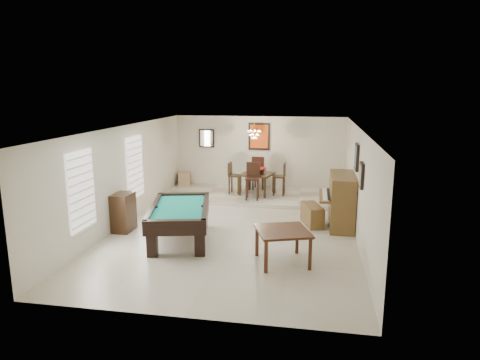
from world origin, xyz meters
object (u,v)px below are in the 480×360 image
(piano_bench, at_px, (312,215))
(dining_chair_north, at_px, (259,172))
(square_table, at_px, (283,246))
(corner_bench, at_px, (185,179))
(dining_chair_west, at_px, (235,178))
(dining_chair_east, at_px, (279,179))
(upright_piano, at_px, (335,200))
(chandelier, at_px, (254,131))
(dining_table, at_px, (257,182))
(apothecary_chest, at_px, (123,212))
(flower_vase, at_px, (257,166))
(dining_chair_south, at_px, (253,181))
(pool_table, at_px, (180,224))

(piano_bench, height_order, dining_chair_north, dining_chair_north)
(square_table, xyz_separation_m, dining_chair_north, (-1.29, 6.05, 0.34))
(dining_chair_north, bearing_deg, corner_bench, 2.35)
(dining_chair_west, bearing_deg, dining_chair_east, -83.69)
(upright_piano, relative_size, corner_bench, 3.26)
(upright_piano, height_order, chandelier, chandelier)
(square_table, bearing_deg, corner_bench, 123.07)
(dining_table, xyz_separation_m, dining_chair_west, (-0.73, -0.04, 0.11))
(apothecary_chest, distance_m, dining_chair_north, 5.49)
(flower_vase, xyz_separation_m, dining_chair_west, (-0.73, -0.04, -0.43))
(square_table, relative_size, chandelier, 1.71)
(dining_chair_south, distance_m, dining_chair_east, 1.07)
(dining_table, relative_size, dining_chair_east, 0.93)
(pool_table, relative_size, corner_bench, 4.84)
(apothecary_chest, distance_m, flower_vase, 4.93)
(pool_table, relative_size, chandelier, 4.08)
(pool_table, xyz_separation_m, dining_chair_north, (1.21, 5.13, 0.29))
(dining_chair_north, bearing_deg, pool_table, 81.76)
(flower_vase, relative_size, dining_chair_north, 0.23)
(dining_chair_north, bearing_deg, dining_chair_south, 94.65)
(pool_table, height_order, dining_chair_west, dining_chair_west)
(square_table, distance_m, upright_piano, 2.95)
(flower_vase, bearing_deg, dining_table, 0.00)
(apothecary_chest, xyz_separation_m, dining_chair_east, (3.59, 3.96, 0.16))
(dining_chair_east, bearing_deg, corner_bench, -102.18)
(piano_bench, bearing_deg, corner_bench, 142.59)
(apothecary_chest, height_order, dining_table, apothecary_chest)
(pool_table, xyz_separation_m, dining_chair_south, (1.20, 3.65, 0.29))
(pool_table, relative_size, piano_bench, 2.52)
(square_table, height_order, apothecary_chest, apothecary_chest)
(square_table, xyz_separation_m, upright_piano, (1.16, 2.69, 0.33))
(square_table, relative_size, dining_table, 1.04)
(square_table, height_order, dining_chair_east, dining_chair_east)
(dining_chair_south, bearing_deg, flower_vase, 84.26)
(square_table, distance_m, flower_vase, 5.51)
(dining_chair_south, distance_m, dining_chair_north, 1.48)
(pool_table, relative_size, upright_piano, 1.48)
(apothecary_chest, relative_size, dining_chair_west, 0.94)
(flower_vase, bearing_deg, upright_piano, -47.32)
(dining_chair_west, bearing_deg, dining_chair_south, -130.46)
(dining_chair_north, distance_m, chandelier, 1.71)
(square_table, bearing_deg, piano_bench, 77.75)
(chandelier, bearing_deg, piano_bench, -53.05)
(pool_table, bearing_deg, dining_chair_north, 64.01)
(corner_bench, bearing_deg, piano_bench, -37.41)
(dining_table, relative_size, chandelier, 1.65)
(square_table, height_order, upright_piano, upright_piano)
(pool_table, height_order, dining_chair_north, dining_chair_north)
(pool_table, height_order, square_table, pool_table)
(dining_chair_south, relative_size, chandelier, 1.93)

